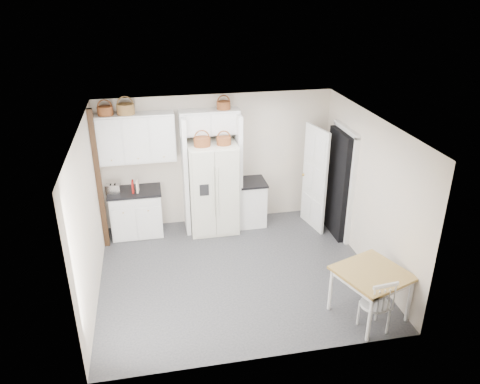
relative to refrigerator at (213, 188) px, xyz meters
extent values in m
plane|color=#2C2C34|center=(0.15, -1.60, -0.89)|extent=(4.50, 4.50, 0.00)
plane|color=white|center=(0.15, -1.60, 1.71)|extent=(4.50, 4.50, 0.00)
plane|color=beige|center=(0.15, 0.40, 0.41)|extent=(4.50, 0.00, 4.50)
plane|color=beige|center=(-2.10, -1.60, 0.41)|extent=(0.00, 4.00, 4.00)
plane|color=beige|center=(2.40, -1.60, 0.41)|extent=(0.00, 4.00, 4.00)
cube|color=silver|center=(0.00, 0.00, 0.00)|extent=(0.92, 0.74, 1.78)
cube|color=white|center=(-1.48, 0.10, -0.45)|extent=(0.95, 0.60, 0.88)
cube|color=white|center=(0.79, 0.10, -0.45)|extent=(0.50, 0.60, 0.88)
cube|color=olive|center=(1.85, -3.05, -0.51)|extent=(1.16, 1.16, 0.76)
cube|color=white|center=(1.78, -3.35, -0.46)|extent=(0.46, 0.42, 0.86)
cube|color=black|center=(-1.48, 0.10, 0.01)|extent=(0.99, 0.64, 0.04)
cube|color=black|center=(0.79, 0.10, 0.01)|extent=(0.54, 0.64, 0.04)
cube|color=silver|center=(-1.85, 0.02, 0.12)|extent=(0.28, 0.19, 0.18)
cube|color=maroon|center=(-1.49, 0.02, 0.14)|extent=(0.04, 0.15, 0.23)
cube|color=beige|center=(-1.41, 0.02, 0.14)|extent=(0.05, 0.15, 0.22)
cylinder|color=brown|center=(-1.84, 0.23, 1.54)|extent=(0.27, 0.27, 0.16)
cylinder|color=brown|center=(-1.49, 0.23, 1.55)|extent=(0.31, 0.31, 0.18)
cylinder|color=brown|center=(0.27, 0.23, 1.53)|extent=(0.26, 0.26, 0.15)
cylinder|color=brown|center=(-0.19, -0.10, 0.97)|extent=(0.30, 0.30, 0.16)
cylinder|color=brown|center=(0.21, -0.10, 0.96)|extent=(0.27, 0.27, 0.14)
cube|color=white|center=(-1.35, 0.23, 1.01)|extent=(1.40, 0.34, 0.90)
cube|color=white|center=(0.00, 0.23, 1.24)|extent=(1.12, 0.34, 0.45)
cube|color=white|center=(-0.51, 0.10, 0.26)|extent=(0.08, 0.60, 2.30)
cube|color=white|center=(0.51, 0.10, 0.26)|extent=(0.08, 0.60, 2.30)
cube|color=#382411|center=(-2.05, -0.25, 0.41)|extent=(0.09, 0.09, 2.60)
cube|color=black|center=(2.31, -0.60, 0.14)|extent=(0.18, 0.85, 2.05)
cube|color=white|center=(1.95, -0.27, 0.14)|extent=(0.21, 0.79, 2.05)
camera|label=1|loc=(-1.08, -8.13, 3.67)|focal=35.00mm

